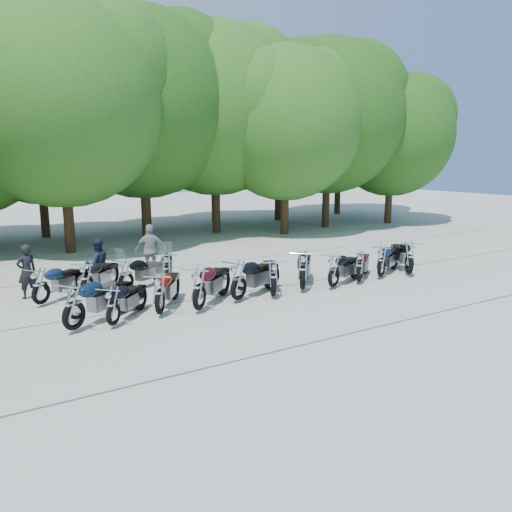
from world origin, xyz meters
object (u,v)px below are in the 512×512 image
motorcycle_2 (160,292)px  rider_0 (27,271)px  motorcycle_8 (360,265)px  motorcycle_10 (410,257)px  motorcycle_1 (113,305)px  rider_2 (151,251)px  rider_1 (98,264)px  motorcycle_13 (126,274)px  motorcycle_7 (334,269)px  motorcycle_12 (87,278)px  motorcycle_4 (239,279)px  motorcycle_11 (40,285)px  motorcycle_6 (303,269)px  motorcycle_0 (73,304)px  motorcycle_3 (199,287)px  motorcycle_9 (382,260)px  motorcycle_14 (166,268)px  motorcycle_5 (273,276)px

motorcycle_2 → rider_0: 4.58m
motorcycle_8 → motorcycle_10: bearing=-131.6°
motorcycle_1 → rider_2: 5.32m
rider_1 → motorcycle_13: bearing=111.1°
motorcycle_7 → motorcycle_12: size_ratio=1.01×
motorcycle_4 → motorcycle_11: motorcycle_4 is taller
rider_2 → motorcycle_8: bearing=163.3°
motorcycle_6 → motorcycle_7: size_ratio=1.14×
motorcycle_0 → motorcycle_10: (11.26, -0.13, -0.01)m
motorcycle_3 → motorcycle_13: 3.12m
motorcycle_1 → motorcycle_13: motorcycle_13 is taller
motorcycle_4 → motorcycle_9: (5.58, -0.08, -0.04)m
motorcycle_0 → motorcycle_9: bearing=-123.9°
motorcycle_14 → motorcycle_6: bearing=166.8°
motorcycle_12 → rider_0: (-1.46, 1.04, 0.18)m
motorcycle_1 → motorcycle_10: motorcycle_10 is taller
motorcycle_8 → rider_2: rider_2 is taller
motorcycle_5 → motorcycle_1: bearing=28.5°
motorcycle_1 → rider_1: rider_1 is taller
motorcycle_3 → rider_0: 5.40m
motorcycle_3 → motorcycle_9: size_ratio=1.08×
motorcycle_7 → motorcycle_13: motorcycle_7 is taller
motorcycle_10 → motorcycle_3: bearing=31.0°
motorcycle_2 → motorcycle_13: motorcycle_2 is taller
motorcycle_10 → motorcycle_13: size_ratio=1.15×
motorcycle_4 → rider_2: size_ratio=1.32×
motorcycle_2 → motorcycle_5: bearing=-145.8°
motorcycle_7 → motorcycle_14: size_ratio=0.99×
motorcycle_0 → rider_2: (3.53, 4.48, 0.22)m
motorcycle_2 → motorcycle_0: bearing=38.0°
motorcycle_0 → rider_2: size_ratio=1.34×
motorcycle_10 → rider_1: 10.50m
motorcycle_3 → motorcycle_10: size_ratio=1.02×
motorcycle_3 → motorcycle_14: size_ratio=1.09×
motorcycle_3 → motorcycle_14: (0.21, 2.87, -0.06)m
motorcycle_6 → rider_1: 6.47m
motorcycle_4 → motorcycle_10: motorcycle_10 is taller
motorcycle_9 → motorcycle_10: (1.11, -0.23, 0.04)m
motorcycle_7 → motorcycle_12: bearing=44.9°
motorcycle_7 → motorcycle_11: motorcycle_7 is taller
motorcycle_3 → motorcycle_7: bearing=-131.4°
motorcycle_1 → motorcycle_2: bearing=-126.0°
motorcycle_14 → rider_0: size_ratio=1.41×
motorcycle_10 → motorcycle_12: (-10.31, 2.89, -0.06)m
motorcycle_13 → motorcycle_9: bearing=-135.5°
motorcycle_1 → rider_0: 4.19m
rider_1 → motorcycle_11: bearing=26.1°
motorcycle_6 → motorcycle_1: bearing=43.3°
motorcycle_7 → motorcycle_8: 1.16m
rider_1 → rider_2: (1.96, 0.59, 0.12)m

